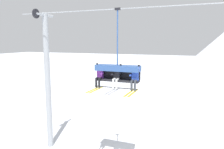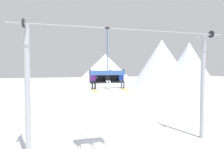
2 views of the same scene
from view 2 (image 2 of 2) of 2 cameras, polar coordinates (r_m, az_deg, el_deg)
ground_plane at (r=14.27m, az=2.30°, el=-22.85°), size 200.00×200.00×0.00m
mountain_peak_west at (r=65.29m, az=-2.22°, el=1.79°), size 23.04×23.04×11.17m
mountain_peak_central at (r=59.22m, az=15.88°, el=3.63°), size 19.28×19.28×15.22m
mountain_peak_east at (r=61.30m, az=23.78°, el=3.02°), size 16.14×16.14×14.24m
lift_tower_near at (r=12.65m, az=-25.90°, el=-4.25°), size 0.36×1.88×9.00m
lift_tower_far at (r=16.76m, az=27.53°, el=-2.75°), size 0.36×1.88×9.00m
lift_cable at (r=12.65m, az=6.15°, el=14.42°), size 15.70×0.05×0.05m
chairlift_chair at (r=11.95m, az=-1.64°, el=0.06°), size 2.39×0.74×4.08m
skier_purple at (r=11.57m, az=-6.16°, el=-1.56°), size 0.48×1.70×1.34m
skier_black at (r=11.76m, az=-1.38°, el=-1.48°), size 0.48×1.70×1.34m
skier_blue at (r=12.02m, az=3.18°, el=-1.41°), size 0.48×1.70×1.34m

